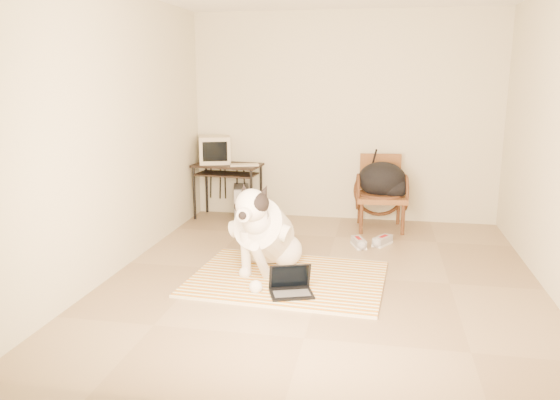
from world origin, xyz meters
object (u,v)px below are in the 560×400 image
(pc_tower, at_px, (241,202))
(rattan_chair, at_px, (381,192))
(laptop, at_px, (291,287))
(dog, at_px, (265,234))
(computer_desk, at_px, (227,172))
(crt_monitor, at_px, (215,150))
(backpack, at_px, (384,181))

(pc_tower, bearing_deg, rattan_chair, -5.22)
(rattan_chair, bearing_deg, laptop, -107.29)
(dog, distance_m, laptop, 0.74)
(laptop, bearing_deg, computer_desk, 117.03)
(dog, bearing_deg, laptop, -58.32)
(laptop, bearing_deg, crt_monitor, 119.69)
(laptop, distance_m, crt_monitor, 3.09)
(pc_tower, distance_m, backpack, 1.94)
(dog, xyz_separation_m, backpack, (1.13, 1.73, 0.24))
(laptop, distance_m, pc_tower, 2.79)
(computer_desk, bearing_deg, pc_tower, 14.40)
(crt_monitor, bearing_deg, laptop, -60.31)
(crt_monitor, relative_size, pc_tower, 1.02)
(laptop, distance_m, backpack, 2.49)
(computer_desk, bearing_deg, backpack, -5.66)
(pc_tower, distance_m, rattan_chair, 1.87)
(dog, height_order, crt_monitor, crt_monitor)
(pc_tower, bearing_deg, laptop, -66.62)
(laptop, relative_size, pc_tower, 0.87)
(rattan_chair, xyz_separation_m, backpack, (0.03, -0.08, 0.16))
(crt_monitor, bearing_deg, computer_desk, -20.40)
(computer_desk, bearing_deg, rattan_chair, -3.50)
(laptop, xyz_separation_m, rattan_chair, (0.74, 2.39, 0.38))
(computer_desk, height_order, crt_monitor, crt_monitor)
(pc_tower, height_order, backpack, backpack)
(rattan_chair, distance_m, backpack, 0.18)
(rattan_chair, bearing_deg, computer_desk, 176.50)
(dog, distance_m, crt_monitor, 2.36)
(laptop, height_order, pc_tower, pc_tower)
(crt_monitor, distance_m, backpack, 2.29)
(dog, bearing_deg, computer_desk, 115.56)
(laptop, height_order, backpack, backpack)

